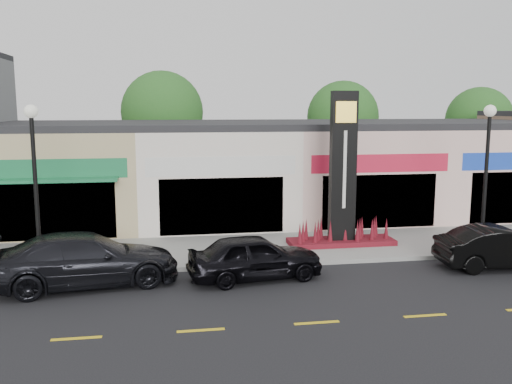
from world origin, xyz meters
The scene contains 16 objects.
ground centered at (0.00, 0.00, 0.00)m, with size 120.00×120.00×0.00m, color black.
sidewalk centered at (0.00, 4.35, 0.07)m, with size 52.00×4.30×0.15m, color gray.
curb centered at (0.00, 2.10, 0.07)m, with size 52.00×0.20×0.15m, color gray.
shop_beige centered at (-8.50, 11.46, 2.40)m, with size 7.00×10.85×4.80m.
shop_cream centered at (-1.50, 11.47, 2.40)m, with size 7.00×10.01×4.80m.
shop_pink_w centered at (5.50, 11.47, 2.40)m, with size 7.00×10.01×4.80m.
shop_pink_e centered at (12.50, 11.47, 2.40)m, with size 7.00×10.01×4.80m.
tree_rear_west centered at (-4.00, 19.50, 5.22)m, with size 5.20×5.20×7.83m.
tree_rear_mid centered at (8.00, 19.50, 4.88)m, with size 4.80×4.80×7.29m.
tree_rear_east centered at (18.00, 19.50, 4.63)m, with size 4.60×4.60×6.94m.
lamp_west_near centered at (-8.00, 2.50, 3.48)m, with size 0.44×0.44×5.47m.
lamp_east_near centered at (8.00, 2.50, 3.48)m, with size 0.44×0.44×5.47m.
pylon_sign centered at (3.00, 4.20, 2.27)m, with size 4.20×1.30×6.00m.
car_dark_sedan centered at (-6.33, 1.09, 0.83)m, with size 5.71×2.32×1.66m, color black.
car_black_sedan centered at (-1.00, 0.86, 0.74)m, with size 4.35×1.75×1.48m, color black.
car_black_conv centered at (7.63, 0.66, 0.73)m, with size 4.42×1.54×1.46m, color black.
Camera 1 is at (-3.70, -15.91, 5.54)m, focal length 38.00 mm.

